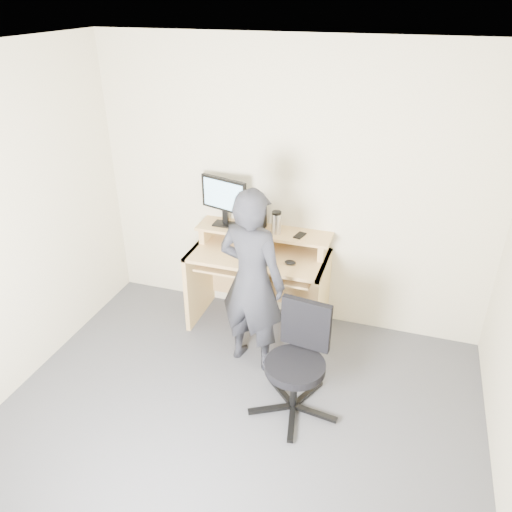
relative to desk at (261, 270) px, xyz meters
The scene contains 14 objects.
ground 1.64m from the desk, 82.55° to the right, with size 3.50×3.50×0.00m, color #4C4B50.
back_wall 0.76m from the desk, 47.89° to the left, with size 3.50×0.02×2.50m, color beige.
ceiling 2.49m from the desk, 82.55° to the right, with size 3.50×3.50×0.02m, color white.
desk is the anchor object (origin of this frame).
monitor 0.73m from the desk, behind, with size 0.45×0.16×0.44m.
external_drive 0.47m from the desk, 111.68° to the left, with size 0.07×0.13×0.20m, color black.
travel_mug 0.47m from the desk, 18.42° to the left, with size 0.08×0.08×0.18m, color #BCBCC1.
smartphone 0.50m from the desk, ahead, with size 0.07×0.13×0.01m, color black.
charger 0.46m from the desk, behind, with size 0.04×0.04×0.04m, color black.
headphones 0.45m from the desk, 144.95° to the left, with size 0.16×0.16×0.02m, color silver.
keyboard 0.23m from the desk, 123.26° to the right, with size 0.46×0.18×0.03m, color black.
mouse 0.42m from the desk, 29.90° to the right, with size 0.10×0.06×0.04m, color black.
office_chair 1.13m from the desk, 58.65° to the right, with size 0.65×0.66×0.83m.
person 0.62m from the desk, 79.74° to the right, with size 0.56×0.37×1.55m, color black.
Camera 1 is at (0.96, -2.20, 2.79)m, focal length 35.00 mm.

